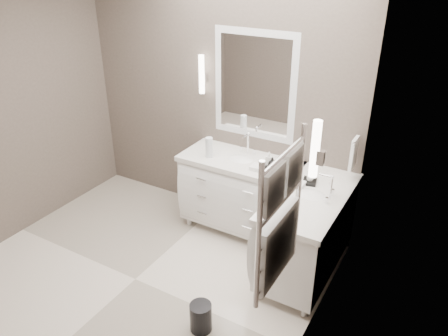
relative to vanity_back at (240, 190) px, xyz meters
The scene contains 18 objects.
floor 1.39m from the vanity_back, 110.17° to the right, with size 3.20×3.00×0.01m, color silver.
wall_back 1.01m from the vanity_back, 148.11° to the left, with size 3.20×0.01×2.70m, color #564B44.
wall_right 1.89m from the vanity_back, 46.69° to the right, with size 0.01×3.00×2.70m, color #564B44.
vanity_back is the anchor object (origin of this frame).
vanity_right 0.93m from the vanity_back, 20.38° to the right, with size 0.59×1.24×0.97m.
mirror_back 1.10m from the vanity_back, 90.00° to the left, with size 0.90×0.02×1.10m.
mirror_right 1.62m from the vanity_back, 20.48° to the right, with size 0.02×0.90×1.10m.
sconce_back 1.27m from the vanity_back, 160.98° to the left, with size 0.06×0.06×0.40m.
sconce_right 1.84m from the vanity_back, 43.07° to the right, with size 0.06×0.06×0.40m.
towel_bar_corner 1.26m from the vanity_back, ahead, with size 0.03×0.22×0.30m.
towel_ladder 2.16m from the vanity_back, 55.90° to the right, with size 0.06×0.58×0.90m.
waste_bin 1.51m from the vanity_back, 74.00° to the right, with size 0.18×0.18×0.25m, color black.
amenity_tray_back 0.52m from the vanity_back, ahead, with size 0.18×0.13×0.03m, color black.
amenity_tray_right 0.88m from the vanity_back, ahead, with size 0.12×0.16×0.02m, color black.
water_bottle 0.57m from the vanity_back, 158.32° to the right, with size 0.07×0.07×0.21m, color silver.
soap_bottle_a 0.56m from the vanity_back, ahead, with size 0.06×0.06×0.13m, color white.
soap_bottle_b 0.59m from the vanity_back, 10.16° to the right, with size 0.08×0.08×0.11m, color black.
soap_bottle_c 0.92m from the vanity_back, ahead, with size 0.06×0.06×0.16m, color white.
Camera 1 is at (2.31, -2.33, 2.78)m, focal length 35.00 mm.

